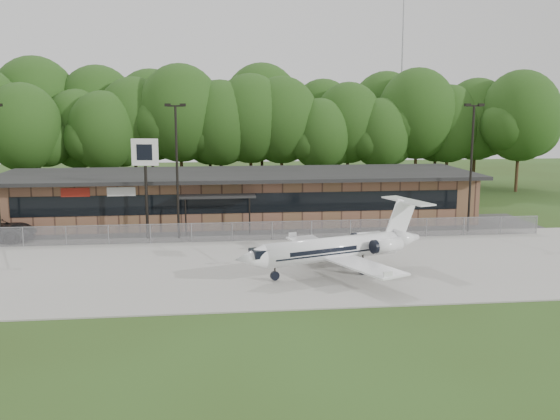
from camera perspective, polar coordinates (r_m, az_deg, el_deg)
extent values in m
plane|color=#2E3F16|center=(32.36, -1.53, -8.73)|extent=(160.00, 160.00, 0.00)
cube|color=#9E9B93|center=(39.99, -2.55, -5.06)|extent=(64.00, 18.00, 0.08)
cube|color=#383835|center=(51.18, -3.47, -1.79)|extent=(50.00, 9.00, 0.06)
cube|color=brown|center=(55.26, -3.75, 1.14)|extent=(40.00, 10.00, 4.00)
cube|color=black|center=(50.26, -3.46, 0.62)|extent=(36.00, 0.08, 1.60)
cube|color=black|center=(54.48, -3.75, 3.29)|extent=(41.00, 11.50, 0.30)
cube|color=black|center=(49.51, -5.75, 1.27)|extent=(6.00, 1.60, 0.20)
cube|color=maroon|center=(51.05, -18.21, 1.54)|extent=(2.20, 0.06, 0.70)
cube|color=silver|center=(50.46, -14.31, 1.64)|extent=(2.20, 0.06, 0.70)
cube|color=gray|center=(46.63, -3.17, -2.03)|extent=(46.00, 0.03, 1.50)
cube|color=gray|center=(46.48, -3.18, -1.12)|extent=(46.00, 0.04, 0.04)
cylinder|color=gray|center=(82.39, 11.04, 11.13)|extent=(0.20, 0.20, 25.00)
cylinder|color=black|center=(47.42, -9.38, 3.26)|extent=(0.18, 0.18, 10.00)
cube|color=black|center=(47.13, -9.55, 9.37)|extent=(1.20, 0.12, 0.12)
cube|color=black|center=(47.16, -10.23, 9.43)|extent=(0.45, 0.30, 0.22)
cube|color=black|center=(47.11, -8.88, 9.47)|extent=(0.45, 0.30, 0.22)
cylinder|color=black|center=(51.68, 17.05, 3.49)|extent=(0.18, 0.18, 10.00)
cube|color=black|center=(51.42, 17.34, 9.09)|extent=(1.20, 0.12, 0.12)
cube|color=black|center=(51.20, 16.77, 9.19)|extent=(0.45, 0.30, 0.22)
cube|color=black|center=(51.64, 17.91, 9.14)|extent=(0.45, 0.30, 0.22)
cylinder|color=white|center=(37.68, 4.72, -3.69)|extent=(8.93, 4.26, 1.43)
cone|color=white|center=(35.34, -2.85, -4.57)|extent=(2.16, 1.94, 1.43)
cone|color=white|center=(40.61, 11.39, -2.67)|extent=(2.33, 1.99, 1.43)
cube|color=white|center=(35.57, 7.74, -5.22)|extent=(3.61, 5.72, 0.11)
cube|color=white|center=(40.48, 3.15, -3.31)|extent=(3.61, 5.72, 0.11)
cylinder|color=white|center=(38.44, 9.72, -3.32)|extent=(2.12, 1.40, 0.81)
cylinder|color=white|center=(40.24, 7.89, -2.68)|extent=(2.12, 1.40, 0.81)
cube|color=white|center=(40.09, 10.94, -0.92)|extent=(2.12, 0.83, 2.69)
cube|color=white|center=(40.22, 11.61, 0.71)|extent=(2.44, 4.27, 0.09)
cube|color=black|center=(35.52, -1.92, -4.07)|extent=(1.19, 1.31, 0.45)
cube|color=black|center=(38.79, 6.76, -5.17)|extent=(1.37, 2.26, 0.63)
cylinder|color=black|center=(36.29, -0.47, -6.15)|extent=(0.68, 0.68, 0.20)
cylinder|color=black|center=(48.06, -12.13, 1.62)|extent=(0.25, 0.25, 7.28)
cube|color=silver|center=(47.74, -12.26, 5.19)|extent=(2.01, 0.59, 2.00)
cube|color=black|center=(47.63, -12.30, 5.18)|extent=(1.17, 0.25, 1.18)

